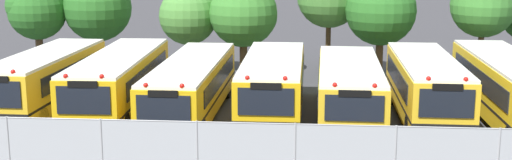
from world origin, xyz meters
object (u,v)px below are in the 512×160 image
Objects in this scene: school_bus_1 at (119,82)px; tree_2 at (188,16)px; school_bus_4 at (349,89)px; school_bus_5 at (426,86)px; school_bus_3 at (273,85)px; tree_1 at (98,8)px; school_bus_2 at (192,86)px; tree_6 at (483,6)px; school_bus_6 at (509,88)px; tree_5 at (382,10)px; tree_3 at (246,14)px; school_bus_0 at (46,79)px; tree_0 at (34,10)px.

tree_2 is (1.31, 9.40, 1.85)m from school_bus_1.
school_bus_4 is at bearing -47.89° from tree_2.
school_bus_3 is at bearing 1.52° from school_bus_5.
tree_1 reaches higher than tree_2.
school_bus_2 is 1.84× the size of tree_6.
tree_6 reaches higher than school_bus_6.
tree_2 reaches higher than school_bus_2.
school_bus_5 reaches higher than school_bus_2.
tree_1 is (-14.13, 10.56, 2.26)m from school_bus_4.
school_bus_5 is at bearing -177.68° from school_bus_2.
school_bus_6 is 2.02× the size of tree_5.
tree_3 is 7.46m from tree_5.
school_bus_1 is at bearing 0.23° from school_bus_4.
tree_2 is (-5.37, 9.34, 1.88)m from school_bus_3.
school_bus_1 is 2.09× the size of tree_2.
tree_2 is (-11.81, 9.21, 1.86)m from school_bus_5.
tree_5 is (10.74, -0.85, 0.52)m from tree_2.
tree_3 is 12.66m from tree_6.
school_bus_6 is 15.09m from tree_3.
school_bus_0 reaches higher than school_bus_3.
tree_1 is 21.56m from tree_6.
school_bus_6 is at bearing -26.90° from tree_1.
school_bus_0 is 10.46m from tree_0.
school_bus_5 is at bearing -24.12° from tree_0.
school_bus_1 is at bearing -116.97° from tree_3.
school_bus_3 is 9.79m from school_bus_6.
tree_1 reaches higher than tree_3.
tree_0 is at bearing -23.80° from school_bus_5.
school_bus_0 is 0.97× the size of school_bus_4.
tree_3 is at bearing -8.85° from tree_1.
tree_5 is at bearing -150.63° from school_bus_0.
school_bus_3 is 3.24m from school_bus_4.
tree_0 is (-7.70, 9.52, 2.08)m from school_bus_1.
tree_0 reaches higher than school_bus_4.
school_bus_4 is at bearing -179.44° from school_bus_2.
tree_5 reaches higher than school_bus_0.
school_bus_4 is 6.56m from school_bus_6.
school_bus_1 is 1.90× the size of tree_3.
school_bus_1 is 6.69m from school_bus_3.
school_bus_6 is 2.05× the size of tree_1.
tree_1 is at bearing -30.27° from school_bus_5.
school_bus_1 is 1.09× the size of school_bus_3.
school_bus_1 is 16.47m from school_bus_6.
school_bus_0 reaches higher than school_bus_2.
tree_3 reaches higher than school_bus_0.
school_bus_3 reaches higher than school_bus_4.
school_bus_6 is (6.56, 0.07, 0.12)m from school_bus_4.
school_bus_1 is at bearing -144.62° from tree_5.
tree_3 is at bearing 176.52° from tree_6.
tree_5 is (16.26, -1.89, 0.21)m from tree_1.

